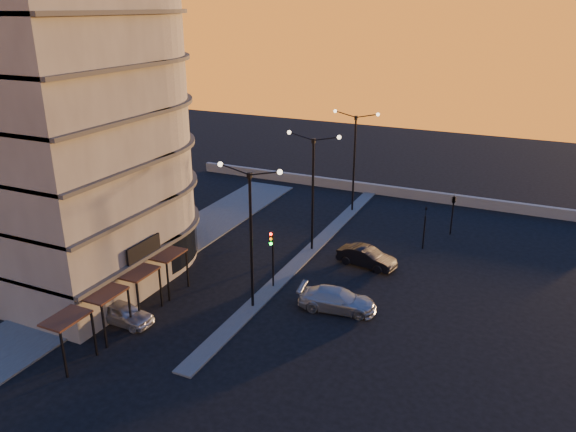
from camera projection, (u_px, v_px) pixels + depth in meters
The scene contains 14 objects.
ground at pixel (253, 307), 36.43m from camera, with size 120.00×120.00×0.00m, color black.
sidewalk_west at pixel (159, 255), 43.93m from camera, with size 5.00×40.00×0.12m, color #454543.
median at pixel (312, 249), 44.90m from camera, with size 1.20×36.00×0.12m, color #454543.
parapet at pixel (390, 191), 57.55m from camera, with size 44.00×0.50×1.00m, color slate.
building at pixel (66, 108), 37.76m from camera, with size 14.35×17.08×25.00m.
streetlamp_near at pixel (251, 227), 34.46m from camera, with size 4.32×0.32×9.51m.
streetlamp_mid at pixel (313, 183), 42.95m from camera, with size 4.32×0.32×9.51m.
streetlamp_far at pixel (354, 154), 51.45m from camera, with size 4.32×0.32×9.51m.
traffic_light_main at pixel (272, 250), 37.85m from camera, with size 0.28×0.44×4.25m.
signal_east_a at pixel (425, 226), 44.50m from camera, with size 0.13×0.16×3.60m.
signal_east_b at pixel (454, 200), 46.90m from camera, with size 0.42×1.99×3.60m.
car_hatchback at pixel (123, 313), 34.40m from camera, with size 1.61×4.00×1.36m, color #ADAFB5.
car_sedan at pixel (366, 257), 41.89m from camera, with size 1.55×4.45×1.47m, color black.
car_wagon at pixel (337, 300), 35.85m from camera, with size 2.03×4.99×1.45m, color #969A9D.
Camera 1 is at (15.51, -28.09, 18.38)m, focal length 35.00 mm.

